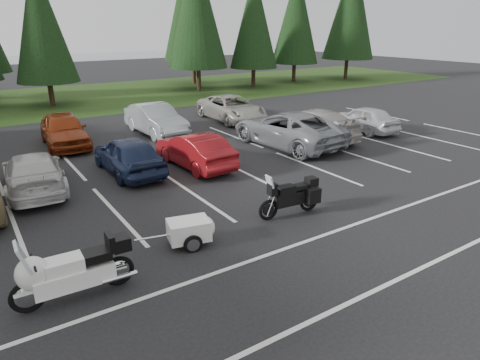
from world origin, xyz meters
The scene contains 22 objects.
ground centered at (0.00, 0.00, 0.00)m, with size 120.00×120.00×0.00m, color black.
grass_strip centered at (0.00, 24.00, 0.01)m, with size 80.00×16.00×0.01m, color #1F3C13.
lake_water centered at (4.00, 55.00, 0.00)m, with size 70.00×50.00×0.02m, color slate.
stall_markings centered at (0.00, 2.00, 0.00)m, with size 32.00×16.00×0.01m, color silver.
conifer_5 centered at (0.00, 21.60, 5.63)m, with size 4.14×4.14×9.63m.
conifer_6 centered at (12.00, 22.10, 6.71)m, with size 4.93×4.93×11.48m.
conifer_7 centered at (17.50, 21.80, 5.81)m, with size 4.27×4.27×9.94m.
conifer_8 centered at (23.00, 22.60, 6.17)m, with size 4.53×4.53×10.56m.
conifer_9 centered at (29.00, 21.30, 7.07)m, with size 5.19×5.19×12.10m.
conifer_back_c centered at (14.00, 26.80, 7.49)m, with size 5.50×5.50×12.81m.
car_near_3 centered at (-3.89, 4.46, 0.66)m, with size 1.86×4.58×1.33m, color silver.
car_near_4 centered at (-0.53, 4.48, 0.73)m, with size 1.72×4.28×1.46m, color #18203C.
car_near_5 centered at (1.95, 3.78, 0.69)m, with size 1.46×4.19×1.38m, color maroon.
car_near_6 centered at (7.09, 4.21, 0.81)m, with size 2.70×5.85×1.63m, color gray.
car_near_7 centered at (8.96, 4.49, 0.75)m, with size 2.11×5.20×1.51m, color #AAA29C.
car_near_8 centered at (12.38, 4.23, 0.68)m, with size 1.60×3.98×1.36m, color silver.
car_far_2 centered at (-1.69, 9.91, 0.78)m, with size 1.84×4.58×1.56m, color maroon.
car_far_3 centered at (2.81, 9.73, 0.77)m, with size 1.64×4.70×1.55m, color gray.
car_far_4 centered at (7.94, 10.47, 0.73)m, with size 2.41×5.23×1.45m, color #A4A296.
touring_motorcycle centered at (-4.27, -2.70, 0.77)m, with size 2.77×0.85×1.53m, color white, non-canonical shape.
cargo_trailer centered at (-1.24, -1.94, 0.35)m, with size 1.53×0.86×0.71m, color white, non-canonical shape.
adventure_motorcycle centered at (2.11, -1.95, 0.70)m, with size 2.30×0.80×1.40m, color black, non-canonical shape.
Camera 1 is at (-5.60, -10.95, 5.42)m, focal length 32.00 mm.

